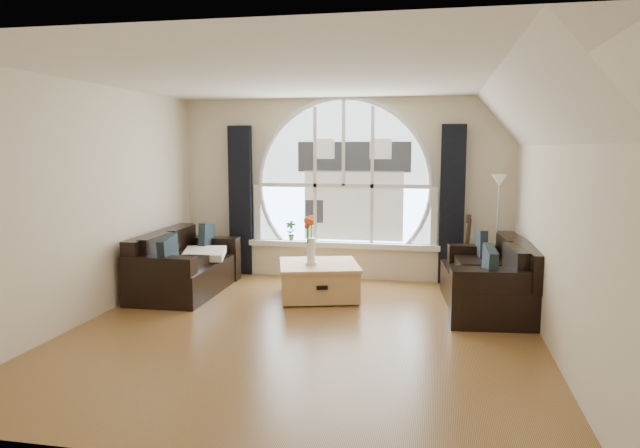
# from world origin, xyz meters

# --- Properties ---
(ground) EXTENTS (5.00, 5.50, 0.01)m
(ground) POSITION_xyz_m (0.00, 0.00, 0.00)
(ground) COLOR brown
(ground) RESTS_ON ground
(ceiling) EXTENTS (5.00, 5.50, 0.01)m
(ceiling) POSITION_xyz_m (0.00, 0.00, 2.70)
(ceiling) COLOR silver
(ceiling) RESTS_ON ground
(wall_back) EXTENTS (5.00, 0.01, 2.70)m
(wall_back) POSITION_xyz_m (0.00, 2.75, 1.35)
(wall_back) COLOR beige
(wall_back) RESTS_ON ground
(wall_front) EXTENTS (5.00, 0.01, 2.70)m
(wall_front) POSITION_xyz_m (0.00, -2.75, 1.35)
(wall_front) COLOR beige
(wall_front) RESTS_ON ground
(wall_left) EXTENTS (0.01, 5.50, 2.70)m
(wall_left) POSITION_xyz_m (-2.50, 0.00, 1.35)
(wall_left) COLOR beige
(wall_left) RESTS_ON ground
(wall_right) EXTENTS (0.01, 5.50, 2.70)m
(wall_right) POSITION_xyz_m (2.50, 0.00, 1.35)
(wall_right) COLOR beige
(wall_right) RESTS_ON ground
(attic_slope) EXTENTS (0.92, 5.50, 0.72)m
(attic_slope) POSITION_xyz_m (2.20, 0.00, 2.35)
(attic_slope) COLOR silver
(attic_slope) RESTS_ON ground
(arched_window) EXTENTS (2.60, 0.06, 2.15)m
(arched_window) POSITION_xyz_m (0.00, 2.72, 1.62)
(arched_window) COLOR silver
(arched_window) RESTS_ON wall_back
(window_sill) EXTENTS (2.90, 0.22, 0.08)m
(window_sill) POSITION_xyz_m (0.00, 2.65, 0.51)
(window_sill) COLOR white
(window_sill) RESTS_ON wall_back
(window_frame) EXTENTS (2.76, 0.08, 2.15)m
(window_frame) POSITION_xyz_m (0.00, 2.69, 1.62)
(window_frame) COLOR white
(window_frame) RESTS_ON wall_back
(neighbor_house) EXTENTS (1.70, 0.02, 1.50)m
(neighbor_house) POSITION_xyz_m (0.15, 2.71, 1.50)
(neighbor_house) COLOR silver
(neighbor_house) RESTS_ON wall_back
(curtain_left) EXTENTS (0.35, 0.12, 2.30)m
(curtain_left) POSITION_xyz_m (-1.60, 2.63, 1.15)
(curtain_left) COLOR black
(curtain_left) RESTS_ON ground
(curtain_right) EXTENTS (0.35, 0.12, 2.30)m
(curtain_right) POSITION_xyz_m (1.60, 2.63, 1.15)
(curtain_right) COLOR black
(curtain_right) RESTS_ON ground
(sofa_left) EXTENTS (0.98, 1.88, 0.83)m
(sofa_left) POSITION_xyz_m (-1.96, 1.36, 0.40)
(sofa_left) COLOR black
(sofa_left) RESTS_ON ground
(sofa_right) EXTENTS (1.14, 1.99, 0.85)m
(sofa_right) POSITION_xyz_m (2.03, 1.29, 0.40)
(sofa_right) COLOR black
(sofa_right) RESTS_ON ground
(coffee_chest) EXTENTS (1.25, 1.25, 0.50)m
(coffee_chest) POSITION_xyz_m (-0.12, 1.42, 0.25)
(coffee_chest) COLOR tan
(coffee_chest) RESTS_ON ground
(throw_blanket) EXTENTS (0.67, 0.67, 0.10)m
(throw_blanket) POSITION_xyz_m (-1.78, 1.56, 0.50)
(throw_blanket) COLOR silver
(throw_blanket) RESTS_ON sofa_left
(vase_flowers) EXTENTS (0.24, 0.24, 0.70)m
(vase_flowers) POSITION_xyz_m (-0.21, 1.34, 0.85)
(vase_flowers) COLOR white
(vase_flowers) RESTS_ON coffee_chest
(floor_lamp) EXTENTS (0.24, 0.24, 1.60)m
(floor_lamp) POSITION_xyz_m (2.21, 2.35, 0.80)
(floor_lamp) COLOR #B2B2B2
(floor_lamp) RESTS_ON ground
(guitar) EXTENTS (0.43, 0.37, 1.06)m
(guitar) POSITION_xyz_m (1.81, 2.29, 0.53)
(guitar) COLOR #915C24
(guitar) RESTS_ON ground
(potted_plant) EXTENTS (0.16, 0.11, 0.30)m
(potted_plant) POSITION_xyz_m (-0.81, 2.65, 0.70)
(potted_plant) COLOR #1E6023
(potted_plant) RESTS_ON window_sill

